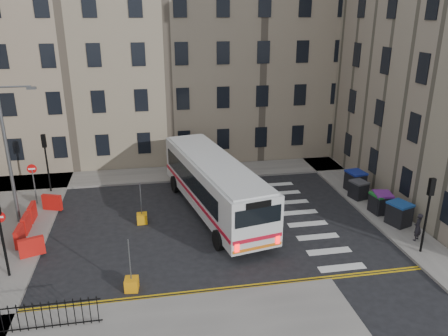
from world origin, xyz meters
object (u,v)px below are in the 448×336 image
object	(u,v)px
pedestrian	(418,227)
bollard_chevron	(132,284)
wheelie_bin_b	(382,203)
wheelie_bin_a	(399,214)
streetlamp	(8,155)
bus	(214,183)
wheelie_bin_c	(379,203)
bollard_yellow	(142,218)
wheelie_bin_d	(358,190)
wheelie_bin_e	(355,181)

from	to	relation	value
pedestrian	bollard_chevron	bearing A→B (deg)	-28.68
wheelie_bin_b	bollard_chevron	xyz separation A→B (m)	(-15.21, -5.23, -0.50)
wheelie_bin_a	streetlamp	bearing A→B (deg)	149.34
bus	wheelie_bin_c	xyz separation A→B (m)	(10.05, -2.17, -1.19)
bollard_chevron	bollard_yellow	bearing A→B (deg)	85.71
wheelie_bin_a	bollard_chevron	distance (m)	15.77
wheelie_bin_a	bollard_yellow	distance (m)	15.19
wheelie_bin_d	bollard_chevron	size ratio (longest dim) A/B	2.14
wheelie_bin_b	wheelie_bin_e	size ratio (longest dim) A/B	0.95
wheelie_bin_d	wheelie_bin_e	size ratio (longest dim) A/B	0.91
wheelie_bin_e	bollard_yellow	size ratio (longest dim) A/B	2.37
bus	wheelie_bin_e	xyz separation A→B (m)	(10.17, 1.37, -1.10)
wheelie_bin_b	wheelie_bin_e	bearing A→B (deg)	101.45
streetlamp	bollard_chevron	world-z (taller)	streetlamp
streetlamp	wheelie_bin_b	distance (m)	22.43
streetlamp	wheelie_bin_c	world-z (taller)	streetlamp
streetlamp	wheelie_bin_e	xyz separation A→B (m)	(21.93, 0.81, -3.48)
wheelie_bin_b	wheelie_bin_c	size ratio (longest dim) A/B	1.08
bus	wheelie_bin_a	size ratio (longest dim) A/B	8.40
streetlamp	bus	distance (m)	12.02
streetlamp	bollard_yellow	bearing A→B (deg)	-10.08
wheelie_bin_d	wheelie_bin_e	distance (m)	1.30
wheelie_bin_a	wheelie_bin_c	world-z (taller)	wheelie_bin_a
streetlamp	bus	world-z (taller)	streetlamp
wheelie_bin_a	bus	bearing A→B (deg)	140.16
wheelie_bin_d	wheelie_bin_b	bearing A→B (deg)	-94.70
bollard_chevron	wheelie_bin_c	bearing A→B (deg)	19.26
streetlamp	wheelie_bin_e	size ratio (longest dim) A/B	5.73
wheelie_bin_b	wheelie_bin_d	bearing A→B (deg)	110.73
bus	wheelie_bin_b	world-z (taller)	bus
wheelie_bin_c	wheelie_bin_e	bearing A→B (deg)	79.53
bus	wheelie_bin_c	distance (m)	10.35
wheelie_bin_b	bollard_chevron	distance (m)	16.09
bus	pedestrian	bearing A→B (deg)	-40.65
wheelie_bin_b	bollard_yellow	size ratio (longest dim) A/B	2.25
wheelie_bin_a	wheelie_bin_e	size ratio (longest dim) A/B	1.07
wheelie_bin_e	bollard_chevron	size ratio (longest dim) A/B	2.37
wheelie_bin_e	bollard_chevron	world-z (taller)	wheelie_bin_e
wheelie_bin_a	pedestrian	xyz separation A→B (m)	(-0.05, -1.90, 0.11)
wheelie_bin_b	streetlamp	bearing A→B (deg)	-176.33
bus	wheelie_bin_c	size ratio (longest dim) A/B	10.26
bus	wheelie_bin_b	bearing A→B (deg)	-23.49
streetlamp	wheelie_bin_a	world-z (taller)	streetlamp
bollard_chevron	bus	bearing A→B (deg)	56.03
wheelie_bin_c	bollard_yellow	xyz separation A→B (m)	(-14.55, 1.45, -0.47)
wheelie_bin_d	bollard_yellow	xyz separation A→B (m)	(-14.30, -0.85, -0.45)
streetlamp	bollard_chevron	distance (m)	11.22
wheelie_bin_a	wheelie_bin_d	size ratio (longest dim) A/B	1.18
wheelie_bin_d	bollard_chevron	world-z (taller)	wheelie_bin_d
bollard_yellow	pedestrian	bearing A→B (deg)	-18.90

